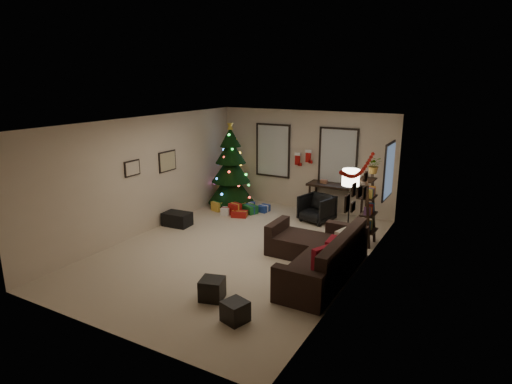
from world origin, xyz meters
TOP-DOWN VIEW (x-y plane):
  - floor at (0.00, 0.00)m, footprint 7.00×7.00m
  - ceiling at (0.00, 0.00)m, footprint 7.00×7.00m
  - wall_back at (0.00, 3.50)m, footprint 5.00×0.00m
  - wall_front at (0.00, -3.50)m, footprint 5.00×0.00m
  - wall_left at (-2.50, 0.00)m, footprint 0.00×7.00m
  - wall_right at (2.50, 0.00)m, footprint 0.00×7.00m
  - window_back_left at (-0.95, 3.47)m, footprint 1.05×0.06m
  - window_back_right at (0.95, 3.47)m, footprint 1.05×0.06m
  - window_right_wall at (2.47, 2.55)m, footprint 0.06×0.90m
  - christmas_tree at (-1.85, 2.66)m, footprint 1.31×1.31m
  - presents at (-1.41, 2.31)m, footprint 1.50×1.01m
  - sofa at (1.85, -0.10)m, footprint 1.85×2.70m
  - pillow_red_a at (2.21, -0.93)m, footprint 0.26×0.41m
  - pillow_red_b at (2.21, -0.50)m, footprint 0.13×0.42m
  - pillow_cream at (2.21, 0.12)m, footprint 0.20×0.39m
  - ottoman_near at (0.71, -1.97)m, footprint 0.46×0.46m
  - ottoman_far at (1.39, -2.35)m, footprint 0.42×0.42m
  - desk at (1.08, 3.22)m, footprint 1.59×0.57m
  - desk_chair at (0.76, 2.57)m, footprint 0.81×0.78m
  - bookshelf at (2.30, 1.66)m, footprint 0.30×0.50m
  - potted_plant at (2.30, 1.79)m, footprint 0.48×0.44m
  - floor_lamp at (1.95, 1.32)m, footprint 0.36×0.36m
  - art_map at (-2.48, 0.77)m, footprint 0.04×0.60m
  - art_abstract at (-2.48, -0.41)m, footprint 0.04×0.45m
  - gallery at (2.48, -0.07)m, footprint 0.03×1.25m
  - garland at (2.45, 0.04)m, footprint 0.08×1.90m
  - stocking_left at (-0.14, 3.37)m, footprint 0.20×0.05m
  - stocking_right at (0.19, 3.31)m, footprint 0.20×0.05m
  - storage_bin at (-2.13, 0.61)m, footprint 0.69×0.48m

SIDE VIEW (x-z plane):
  - floor at x=0.00m, z-range 0.00..0.00m
  - presents at x=-1.41m, z-range -0.04..0.26m
  - ottoman_far at x=1.39m, z-range 0.00..0.32m
  - storage_bin at x=-2.13m, z-range 0.00..0.33m
  - ottoman_near at x=0.71m, z-range 0.00..0.36m
  - sofa at x=1.85m, z-range -0.15..0.71m
  - desk_chair at x=0.76m, z-range 0.00..0.69m
  - pillow_cream at x=2.21m, z-range 0.44..0.82m
  - pillow_red_a at x=2.21m, z-range 0.44..0.84m
  - pillow_red_b at x=2.21m, z-range 0.43..0.85m
  - desk at x=1.08m, z-range 0.33..1.18m
  - bookshelf at x=2.30m, z-range -0.03..1.66m
  - christmas_tree at x=-1.85m, z-range -0.21..2.22m
  - wall_left at x=-2.50m, z-range -2.15..4.85m
  - wall_right at x=2.50m, z-range -2.15..4.85m
  - wall_back at x=0.00m, z-range -1.15..3.85m
  - wall_front at x=0.00m, z-range -1.15..3.85m
  - stocking_left at x=-0.14m, z-range 1.22..1.58m
  - floor_lamp at x=1.95m, z-range 0.57..2.28m
  - window_right_wall at x=2.47m, z-range 0.85..2.15m
  - stocking_right at x=0.19m, z-range 1.34..1.70m
  - window_back_left at x=-0.95m, z-range 0.80..2.30m
  - window_back_right at x=0.95m, z-range 0.80..2.30m
  - art_map at x=-2.48m, z-range 1.30..1.80m
  - gallery at x=2.48m, z-range 1.30..1.84m
  - art_abstract at x=-2.48m, z-range 1.42..1.77m
  - potted_plant at x=2.30m, z-range 1.56..2.03m
  - garland at x=2.45m, z-range 1.87..2.17m
  - ceiling at x=0.00m, z-range 2.70..2.70m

